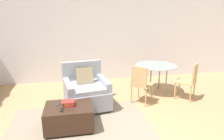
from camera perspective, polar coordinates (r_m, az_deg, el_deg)
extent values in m
cube|color=white|center=(6.12, -7.13, 9.60)|extent=(12.00, 0.06, 2.75)
cube|color=gray|center=(3.96, -9.18, -14.94)|extent=(2.61, 1.66, 0.00)
cube|color=beige|center=(3.66, -8.97, -17.70)|extent=(2.56, 0.06, 0.00)
cube|color=beige|center=(3.86, -9.12, -15.79)|extent=(2.56, 0.06, 0.00)
cube|color=beige|center=(4.06, -9.25, -14.06)|extent=(2.56, 0.06, 0.00)
cube|color=beige|center=(4.27, -9.36, -12.51)|extent=(2.56, 0.06, 0.00)
cube|color=beige|center=(4.48, -9.46, -11.09)|extent=(2.56, 0.06, 0.00)
cube|color=#999EA8|center=(4.48, -7.28, -7.59)|extent=(1.04, 1.07, 0.38)
cube|color=#999EA8|center=(4.35, -7.27, -4.89)|extent=(0.78, 0.91, 0.10)
cube|color=#999EA8|center=(4.70, -8.60, -0.63)|extent=(0.91, 0.26, 0.53)
cube|color=#999EA8|center=(4.31, -12.48, -4.65)|extent=(0.26, 0.87, 0.20)
cube|color=#999EA8|center=(4.47, -2.52, -3.57)|extent=(0.26, 0.87, 0.20)
cylinder|color=brown|center=(4.17, -11.01, -12.96)|extent=(0.05, 0.05, 0.06)
cylinder|color=brown|center=(4.32, -1.10, -11.57)|extent=(0.05, 0.05, 0.06)
cylinder|color=brown|center=(4.86, -12.54, -8.73)|extent=(0.05, 0.05, 0.06)
cylinder|color=brown|center=(4.99, -4.04, -7.70)|extent=(0.05, 0.05, 0.06)
cube|color=#8E7F5B|center=(4.43, -7.82, -1.66)|extent=(0.39, 0.26, 0.37)
cube|color=#382319|center=(3.77, -12.14, -12.72)|extent=(0.84, 0.64, 0.39)
cylinder|color=black|center=(3.68, -18.06, -17.87)|extent=(0.04, 0.04, 0.04)
cylinder|color=black|center=(3.65, -5.91, -17.40)|extent=(0.04, 0.04, 0.04)
cylinder|color=black|center=(4.14, -17.18, -13.77)|extent=(0.04, 0.04, 0.04)
cylinder|color=black|center=(4.11, -6.62, -13.31)|extent=(0.04, 0.04, 0.04)
cube|color=#B72D28|center=(3.69, -12.16, -9.65)|extent=(0.20, 0.20, 0.03)
cube|color=gold|center=(3.69, -12.20, -9.13)|extent=(0.18, 0.18, 0.03)
cube|color=#B72D28|center=(3.67, -12.46, -8.81)|extent=(0.23, 0.18, 0.02)
cube|color=black|center=(3.56, -14.13, -11.00)|extent=(0.05, 0.14, 0.01)
cube|color=#333338|center=(3.79, -15.35, -9.37)|extent=(0.05, 0.14, 0.01)
cylinder|color=#8C9E99|center=(5.28, 12.45, 1.33)|extent=(1.09, 1.09, 0.01)
cylinder|color=#99999E|center=(5.12, 10.96, -3.36)|extent=(0.04, 0.04, 0.73)
cylinder|color=#99999E|center=(5.28, 15.22, -3.02)|extent=(0.04, 0.04, 0.73)
cylinder|color=#99999E|center=(5.49, 9.34, -1.97)|extent=(0.04, 0.04, 0.73)
cylinder|color=#99999E|center=(5.65, 13.37, -1.70)|extent=(0.04, 0.04, 0.73)
cube|color=tan|center=(4.68, 8.68, -4.14)|extent=(0.59, 0.59, 0.03)
cube|color=tan|center=(4.44, 7.74, -1.92)|extent=(0.29, 0.29, 0.45)
cylinder|color=tan|center=(4.85, 11.42, -6.41)|extent=(0.03, 0.03, 0.42)
cylinder|color=tan|center=(4.98, 7.60, -5.61)|extent=(0.03, 0.03, 0.42)
cylinder|color=tan|center=(4.54, 9.63, -7.87)|extent=(0.03, 0.03, 0.42)
cylinder|color=tan|center=(4.69, 5.60, -6.96)|extent=(0.03, 0.03, 0.42)
cube|color=tan|center=(5.14, 20.28, -3.14)|extent=(0.59, 0.59, 0.03)
cube|color=tan|center=(5.04, 22.62, -0.90)|extent=(0.29, 0.29, 0.45)
cylinder|color=tan|center=(5.42, 18.69, -4.57)|extent=(0.03, 0.03, 0.42)
cylinder|color=tan|center=(5.09, 17.57, -5.77)|extent=(0.03, 0.03, 0.42)
cylinder|color=tan|center=(5.35, 22.41, -5.21)|extent=(0.03, 0.03, 0.42)
cylinder|color=tan|center=(5.01, 21.52, -6.48)|extent=(0.03, 0.03, 0.42)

